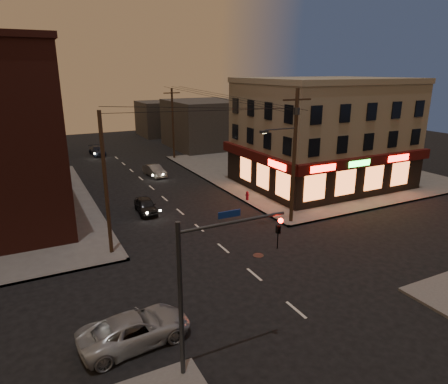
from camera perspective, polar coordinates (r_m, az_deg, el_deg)
ground at (r=23.70m, az=4.35°, el=-11.68°), size 120.00×120.00×0.00m
sidewalk_ne at (r=48.07m, az=11.06°, el=3.14°), size 24.00×28.00×0.15m
pizza_building at (r=41.55m, az=13.90°, el=8.22°), size 15.85×12.85×10.50m
bg_building_ne_a at (r=61.52m, az=-2.80°, el=9.69°), size 10.00×12.00×7.00m
bg_building_nw at (r=60.16m, az=-28.96°, el=7.92°), size 9.00×10.00×8.00m
bg_building_ne_b at (r=73.83m, az=-8.78°, el=10.35°), size 8.00×8.00×6.00m
utility_pole_main at (r=29.89m, az=9.86°, el=5.98°), size 4.20×0.44×10.00m
utility_pole_far at (r=53.18m, az=-7.31°, el=9.66°), size 0.26×0.26×9.00m
utility_pole_west at (r=25.43m, az=-16.55°, el=1.00°), size 0.24×0.24×9.00m
traffic_signal at (r=15.06m, az=-2.59°, el=-11.61°), size 4.49×0.32×6.47m
suv_cross at (r=18.59m, az=-12.53°, el=-18.56°), size 5.04×2.70×1.35m
sedan_near at (r=33.61m, az=-11.10°, el=-1.93°), size 1.71×3.74×1.24m
sedan_mid at (r=45.07m, az=-9.88°, el=3.02°), size 1.83×4.01×1.27m
sedan_far at (r=58.39m, az=-17.67°, el=5.62°), size 1.93×4.21×1.19m
fire_hydrant at (r=35.91m, az=3.34°, el=-0.44°), size 0.35×0.35×0.82m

